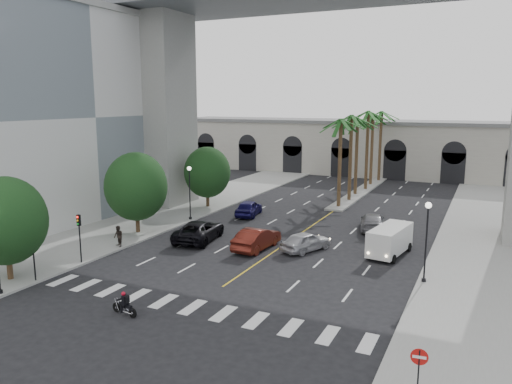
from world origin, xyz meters
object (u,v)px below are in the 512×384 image
Objects in this scene: lamp_post_left_far at (190,188)px; pedestrian_a at (19,243)px; car_e at (249,208)px; car_b at (257,239)px; motorcycle_rider at (125,305)px; car_a at (306,241)px; pedestrian_b at (118,236)px; traffic_signal_near at (33,245)px; lamp_post_right at (427,235)px; cargo_van at (390,240)px; car_c at (199,231)px; do_not_enter_sign at (419,367)px; car_d at (373,222)px; traffic_signal_far at (79,230)px.

lamp_post_left_far is 2.76× the size of pedestrian_a.
car_b is at bearing 108.98° from car_e.
motorcycle_rider is 16.23m from car_a.
pedestrian_b is at bearing 141.35° from motorcycle_rider.
traffic_signal_near is at bearing 179.54° from motorcycle_rider.
car_a is (-9.28, 3.51, -2.46)m from lamp_post_right.
lamp_post_left_far is at bearing -179.45° from cargo_van.
lamp_post_left_far is 1.47× the size of traffic_signal_near.
pedestrian_a is at bearing -144.50° from cargo_van.
car_c is 1.13× the size of cargo_van.
pedestrian_b is at bearing 27.47° from car_b.
do_not_enter_sign is at bearing 116.71° from car_e.
car_b is 1.09× the size of car_e.
do_not_enter_sign reaches higher than pedestrian_a.
car_b is at bearing -30.20° from lamp_post_left_far.
pedestrian_a is at bearing 149.18° from traffic_signal_near.
pedestrian_a is (-15.10, -9.58, 0.26)m from car_b.
car_a is 0.83× the size of cargo_van.
car_b is 12.01m from car_d.
do_not_enter_sign is at bearing -17.73° from traffic_signal_far.
lamp_post_right is 13.30m from car_b.
car_a is 2.30× the size of pedestrian_a.
car_a is at bearing 48.38° from pedestrian_b.
lamp_post_left_far is at bearing 122.70° from motorcycle_rider.
car_e is (-12.65, 0.35, 0.05)m from car_d.
lamp_post_left_far reaches higher than car_e.
traffic_signal_near is 6.32m from pedestrian_a.
car_e is 2.82× the size of pedestrian_b.
traffic_signal_near reaches higher than car_b.
traffic_signal_far is 22.79m from cargo_van.
car_c is at bearing 115.45° from motorcycle_rider.
car_e is at bearing -57.55° from car_b.
lamp_post_right is 6.34m from cargo_van.
motorcycle_rider is 25.37m from car_d.
car_e is (-5.69, 10.13, -0.04)m from car_b.
car_c is 13.74m from pedestrian_a.
traffic_signal_near is at bearing 62.02° from car_c.
car_c is (-9.05, -1.08, 0.08)m from car_a.
motorcycle_rider is (8.53, -5.47, -1.91)m from traffic_signal_far.
cargo_van is (2.79, -6.89, 0.46)m from car_d.
motorcycle_rider is at bearing -66.62° from lamp_post_left_far.
lamp_post_left_far reaches higher than cargo_van.
cargo_van is at bearing 30.75° from traffic_signal_far.
car_a is 9.15m from car_d.
pedestrian_b is 0.64× the size of do_not_enter_sign.
car_b is 2.68× the size of pedestrian_a.
car_b is at bearing 124.55° from do_not_enter_sign.
cargo_van reaches higher than car_d.
traffic_signal_far is at bearing -61.95° from pedestrian_b.
car_a is at bearing 54.91° from car_d.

